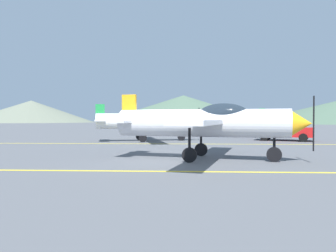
# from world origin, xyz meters

# --- Properties ---
(ground_plane) EXTENTS (400.00, 400.00, 0.00)m
(ground_plane) POSITION_xyz_m (0.00, 0.00, 0.00)
(ground_plane) COLOR #54565B
(apron_line_near) EXTENTS (80.00, 0.16, 0.01)m
(apron_line_near) POSITION_xyz_m (0.00, -3.68, 0.01)
(apron_line_near) COLOR yellow
(apron_line_near) RESTS_ON ground_plane
(apron_line_far) EXTENTS (80.00, 0.16, 0.01)m
(apron_line_far) POSITION_xyz_m (0.00, 8.02, 0.01)
(apron_line_far) COLOR yellow
(apron_line_far) RESTS_ON ground_plane
(airplane_near) EXTENTS (8.35, 9.48, 2.85)m
(airplane_near) POSITION_xyz_m (1.80, -0.44, 1.61)
(airplane_near) COLOR silver
(airplane_near) RESTS_ON ground_plane
(airplane_mid) EXTENTS (8.35, 9.49, 2.85)m
(airplane_mid) POSITION_xyz_m (-2.05, 10.84, 1.61)
(airplane_mid) COLOR white
(airplane_mid) RESTS_ON ground_plane
(airplane_far) EXTENTS (8.34, 9.54, 2.85)m
(airplane_far) POSITION_xyz_m (5.42, 19.71, 1.61)
(airplane_far) COLOR #33478C
(airplane_far) RESTS_ON ground_plane
(car_sedan) EXTENTS (4.66, 3.33, 1.62)m
(car_sedan) POSITION_xyz_m (8.76, 11.85, 0.84)
(car_sedan) COLOR red
(car_sedan) RESTS_ON ground_plane
(hill_left) EXTENTS (59.52, 59.52, 10.51)m
(hill_left) POSITION_xyz_m (-72.59, 137.24, 5.26)
(hill_left) COLOR slate
(hill_left) RESTS_ON ground_plane
(hill_centerleft) EXTENTS (81.19, 81.19, 13.02)m
(hill_centerleft) POSITION_xyz_m (0.42, 141.09, 6.51)
(hill_centerleft) COLOR #4C6651
(hill_centerleft) RESTS_ON ground_plane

